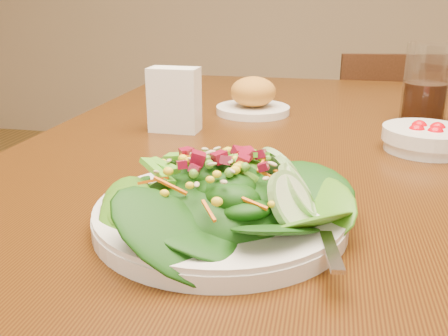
% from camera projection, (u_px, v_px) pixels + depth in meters
% --- Properties ---
extents(dining_table, '(0.90, 1.40, 0.75)m').
position_uv_depth(dining_table, '(285.00, 196.00, 0.90)').
color(dining_table, '#452709').
rests_on(dining_table, ground_plane).
extents(chair_far, '(0.43, 0.43, 0.81)m').
position_uv_depth(chair_far, '(377.00, 155.00, 1.84)').
color(chair_far, '#3C1E0F').
rests_on(chair_far, ground_plane).
extents(salad_plate, '(0.28, 0.28, 0.08)m').
position_uv_depth(salad_plate, '(229.00, 200.00, 0.54)').
color(salad_plate, white).
rests_on(salad_plate, dining_table).
extents(bread_plate, '(0.16, 0.16, 0.08)m').
position_uv_depth(bread_plate, '(253.00, 99.00, 1.06)').
color(bread_plate, white).
rests_on(bread_plate, dining_table).
extents(tomato_bowl, '(0.14, 0.14, 0.05)m').
position_uv_depth(tomato_bowl, '(426.00, 138.00, 0.81)').
color(tomato_bowl, white).
rests_on(tomato_bowl, dining_table).
extents(drinking_glass, '(0.09, 0.09, 0.15)m').
position_uv_depth(drinking_glass, '(426.00, 89.00, 0.99)').
color(drinking_glass, silver).
rests_on(drinking_glass, dining_table).
extents(napkin_holder, '(0.09, 0.05, 0.12)m').
position_uv_depth(napkin_holder, '(174.00, 98.00, 0.92)').
color(napkin_holder, white).
rests_on(napkin_holder, dining_table).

